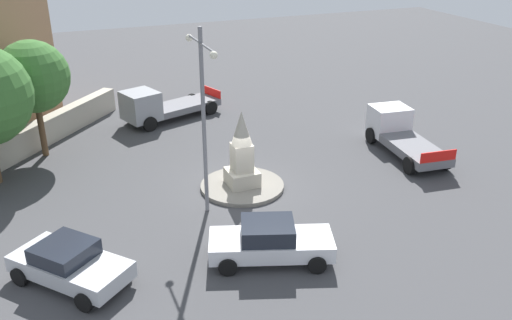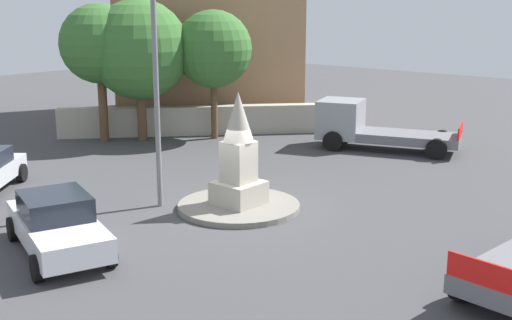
% 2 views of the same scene
% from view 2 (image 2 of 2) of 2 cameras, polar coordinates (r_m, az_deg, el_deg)
% --- Properties ---
extents(ground_plane, '(80.00, 80.00, 0.00)m').
position_cam_2_polar(ground_plane, '(20.03, -1.51, -4.28)').
color(ground_plane, '#424244').
extents(traffic_island, '(3.73, 3.73, 0.17)m').
position_cam_2_polar(traffic_island, '(20.00, -1.51, -4.04)').
color(traffic_island, gray).
rests_on(traffic_island, ground).
extents(monument, '(1.32, 1.32, 3.44)m').
position_cam_2_polar(monument, '(19.58, -1.54, 0.34)').
color(monument, '#B2AA99').
rests_on(monument, traffic_island).
extents(streetlamp, '(3.35, 0.28, 7.51)m').
position_cam_2_polar(streetlamp, '(19.65, -8.79, 8.70)').
color(streetlamp, slate).
rests_on(streetlamp, ground).
extents(car_white_far_side, '(3.04, 4.64, 1.51)m').
position_cam_2_polar(car_white_far_side, '(17.15, -16.96, -5.35)').
color(car_white_far_side, silver).
rests_on(car_white_far_side, ground).
extents(truck_grey_parked_left, '(3.76, 6.22, 2.04)m').
position_cam_2_polar(truck_grey_parked_left, '(28.36, 9.62, 2.90)').
color(truck_grey_parked_left, gray).
rests_on(truck_grey_parked_left, ground).
extents(stone_boundary_wall, '(11.23, 10.24, 1.36)m').
position_cam_2_polar(stone_boundary_wall, '(31.20, -3.69, 3.51)').
color(stone_boundary_wall, '#B2AA99').
rests_on(stone_boundary_wall, ground).
extents(corner_building, '(12.61, 12.54, 11.19)m').
position_cam_2_polar(corner_building, '(36.41, -4.40, 12.73)').
color(corner_building, '#A87A56').
rests_on(corner_building, ground).
extents(tree_near_wall, '(4.44, 4.44, 6.32)m').
position_cam_2_polar(tree_near_wall, '(29.76, -10.16, 9.45)').
color(tree_near_wall, brown).
rests_on(tree_near_wall, ground).
extents(tree_mid_cluster, '(3.49, 3.49, 5.84)m').
position_cam_2_polar(tree_mid_cluster, '(29.78, -3.75, 9.62)').
color(tree_mid_cluster, brown).
rests_on(tree_mid_cluster, ground).
extents(tree_far_corner, '(3.50, 3.50, 6.12)m').
position_cam_2_polar(tree_far_corner, '(29.87, -13.48, 9.79)').
color(tree_far_corner, brown).
rests_on(tree_far_corner, ground).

